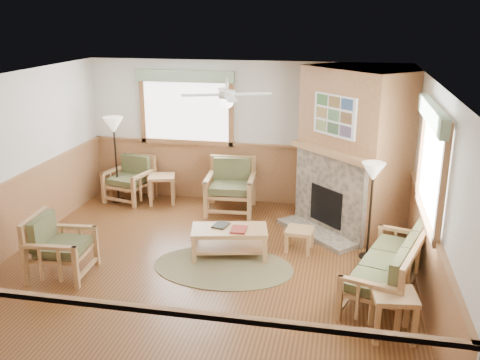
% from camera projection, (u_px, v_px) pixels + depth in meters
% --- Properties ---
extents(floor, '(6.00, 6.00, 0.01)m').
position_uv_depth(floor, '(203.00, 269.00, 7.73)').
color(floor, brown).
rests_on(floor, ground).
extents(ceiling, '(6.00, 6.00, 0.01)m').
position_uv_depth(ceiling, '(199.00, 80.00, 6.91)').
color(ceiling, white).
rests_on(ceiling, floor).
extents(wall_back, '(6.00, 0.02, 2.70)m').
position_uv_depth(wall_back, '(243.00, 133.00, 10.12)').
color(wall_back, silver).
rests_on(wall_back, floor).
extents(wall_front, '(6.00, 0.02, 2.70)m').
position_uv_depth(wall_front, '(107.00, 284.00, 4.52)').
color(wall_front, silver).
rests_on(wall_front, floor).
extents(wall_left, '(0.02, 6.00, 2.70)m').
position_uv_depth(wall_left, '(5.00, 167.00, 7.89)').
color(wall_left, silver).
rests_on(wall_left, floor).
extents(wall_right, '(0.02, 6.00, 2.70)m').
position_uv_depth(wall_right, '(430.00, 194.00, 6.76)').
color(wall_right, silver).
rests_on(wall_right, floor).
extents(wainscot, '(6.00, 6.00, 1.10)m').
position_uv_depth(wainscot, '(203.00, 233.00, 7.56)').
color(wainscot, '#99673E').
rests_on(wainscot, floor).
extents(fireplace, '(3.11, 3.11, 2.70)m').
position_uv_depth(fireplace, '(354.00, 150.00, 8.85)').
color(fireplace, '#99673E').
rests_on(fireplace, floor).
extents(window_back, '(1.90, 0.16, 1.50)m').
position_uv_depth(window_back, '(185.00, 69.00, 9.94)').
color(window_back, white).
rests_on(window_back, wall_back).
extents(window_right, '(0.16, 1.90, 1.50)m').
position_uv_depth(window_right, '(440.00, 103.00, 6.22)').
color(window_right, white).
rests_on(window_right, wall_right).
extents(ceiling_fan, '(1.59, 1.59, 0.36)m').
position_uv_depth(ceiling_fan, '(227.00, 81.00, 7.15)').
color(ceiling_fan, white).
rests_on(ceiling_fan, ceiling).
extents(sofa, '(1.99, 1.28, 0.85)m').
position_uv_depth(sofa, '(389.00, 265.00, 6.89)').
color(sofa, tan).
rests_on(sofa, floor).
extents(armchair_back_left, '(0.93, 0.93, 0.87)m').
position_uv_depth(armchair_back_left, '(129.00, 179.00, 10.39)').
color(armchair_back_left, tan).
rests_on(armchair_back_left, floor).
extents(armchair_back_right, '(0.92, 0.92, 0.96)m').
position_uv_depth(armchair_back_right, '(230.00, 186.00, 9.80)').
color(armchair_back_right, tan).
rests_on(armchair_back_right, floor).
extents(armchair_left, '(0.83, 0.83, 0.87)m').
position_uv_depth(armchair_left, '(61.00, 246.00, 7.42)').
color(armchair_left, tan).
rests_on(armchair_left, floor).
extents(coffee_table, '(1.22, 0.79, 0.45)m').
position_uv_depth(coffee_table, '(229.00, 242.00, 8.05)').
color(coffee_table, tan).
rests_on(coffee_table, floor).
extents(end_table_chairs, '(0.60, 0.59, 0.55)m').
position_uv_depth(end_table_chairs, '(162.00, 189.00, 10.31)').
color(end_table_chairs, tan).
rests_on(end_table_chairs, floor).
extents(end_table_sofa, '(0.53, 0.52, 0.54)m').
position_uv_depth(end_table_sofa, '(393.00, 315.00, 6.04)').
color(end_table_sofa, tan).
rests_on(end_table_sofa, floor).
extents(footstool, '(0.45, 0.45, 0.35)m').
position_uv_depth(footstool, '(299.00, 240.00, 8.27)').
color(footstool, tan).
rests_on(footstool, floor).
extents(braided_rug, '(2.14, 2.14, 0.01)m').
position_uv_depth(braided_rug, '(223.00, 267.00, 7.76)').
color(braided_rug, brown).
rests_on(braided_rug, floor).
extents(floor_lamp_left, '(0.46, 0.46, 1.67)m').
position_uv_depth(floor_lamp_left, '(116.00, 160.00, 10.23)').
color(floor_lamp_left, black).
rests_on(floor_lamp_left, floor).
extents(floor_lamp_right, '(0.44, 0.44, 1.49)m').
position_uv_depth(floor_lamp_right, '(370.00, 211.00, 7.86)').
color(floor_lamp_right, black).
rests_on(floor_lamp_right, floor).
extents(book_red, '(0.23, 0.31, 0.03)m').
position_uv_depth(book_red, '(239.00, 229.00, 7.90)').
color(book_red, maroon).
rests_on(book_red, coffee_table).
extents(book_dark, '(0.24, 0.30, 0.03)m').
position_uv_depth(book_dark, '(221.00, 224.00, 8.07)').
color(book_dark, black).
rests_on(book_dark, coffee_table).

